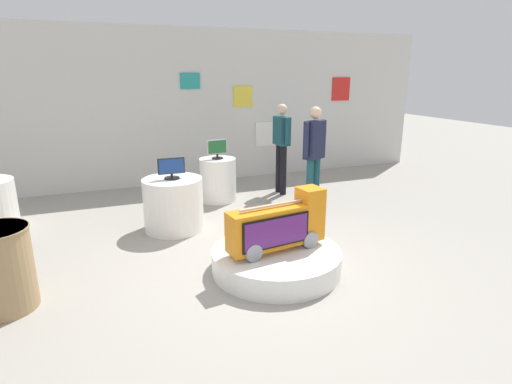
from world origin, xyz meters
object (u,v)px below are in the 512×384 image
Objects in this scene: display_pedestal_right_rear at (218,180)px; shopper_browsing_near_truck at (281,142)px; main_display_pedestal at (276,260)px; tv_on_right_rear at (217,149)px; shopper_browsing_rear at (314,150)px; display_pedestal_center_rear at (173,204)px; tv_on_center_rear at (171,168)px; novelty_firetruck_tv at (279,227)px.

shopper_browsing_near_truck reaches higher than display_pedestal_right_rear.
display_pedestal_right_rear is (0.15, 2.93, 0.26)m from main_display_pedestal.
shopper_browsing_rear is (1.38, -1.01, 0.06)m from tv_on_right_rear.
shopper_browsing_near_truck is (1.26, 0.02, 0.61)m from display_pedestal_right_rear.
display_pedestal_right_rear is 0.45× the size of shopper_browsing_rear.
shopper_browsing_near_truck is 0.98× the size of shopper_browsing_rear.
display_pedestal_center_rear is at bearing -131.50° from display_pedestal_right_rear.
tv_on_right_rear is at bearing -179.06° from shopper_browsing_near_truck.
display_pedestal_right_rear is at bearing 48.60° from tv_on_center_rear.
shopper_browsing_rear is at bearing -36.00° from tv_on_right_rear.
shopper_browsing_rear is at bearing 51.82° from novelty_firetruck_tv.
shopper_browsing_rear is at bearing 51.33° from main_display_pedestal.
tv_on_center_rear is at bearing 116.01° from main_display_pedestal.
tv_on_center_rear reaches higher than display_pedestal_right_rear.
tv_on_right_rear is (1.02, 1.15, 0.57)m from display_pedestal_center_rear.
main_display_pedestal is at bearing -115.60° from shopper_browsing_near_truck.
shopper_browsing_near_truck is at bearing 27.12° from display_pedestal_center_rear.
display_pedestal_right_rear is 1.82m from shopper_browsing_rear.
shopper_browsing_rear reaches higher than display_pedestal_right_rear.
main_display_pedestal is 0.88× the size of shopper_browsing_rear.
shopper_browsing_rear is at bearing -83.11° from shopper_browsing_near_truck.
novelty_firetruck_tv is 2.00m from display_pedestal_center_rear.
shopper_browsing_near_truck is at bearing 0.76° from display_pedestal_right_rear.
novelty_firetruck_tv is 2.02m from tv_on_center_rear.
display_pedestal_center_rear reaches higher than main_display_pedestal.
tv_on_right_rear is (0.13, 2.93, 0.41)m from novelty_firetruck_tv.
novelty_firetruck_tv is 3.29m from shopper_browsing_near_truck.
shopper_browsing_rear is at bearing 3.33° from display_pedestal_center_rear.
tv_on_right_rear is (1.02, 1.15, 0.03)m from tv_on_center_rear.
shopper_browsing_rear is (1.54, 1.92, 0.88)m from main_display_pedestal.
tv_on_center_rear reaches higher than display_pedestal_center_rear.
main_display_pedestal is at bearing -64.04° from display_pedestal_center_rear.
novelty_firetruck_tv is at bearing -92.48° from tv_on_right_rear.
novelty_firetruck_tv is 1.40× the size of display_pedestal_center_rear.
main_display_pedestal is 1.74× the size of display_pedestal_center_rear.
display_pedestal_center_rear is at bearing 116.52° from novelty_firetruck_tv.
tv_on_center_rear is at bearing 116.57° from novelty_firetruck_tv.
display_pedestal_center_rear is 2.26× the size of tv_on_center_rear.
shopper_browsing_near_truck is (2.28, 1.17, 0.61)m from display_pedestal_center_rear.
display_pedestal_right_rear is 1.40m from shopper_browsing_near_truck.
shopper_browsing_near_truck reaches higher than tv_on_right_rear.
display_pedestal_center_rear is at bearing -152.88° from shopper_browsing_near_truck.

